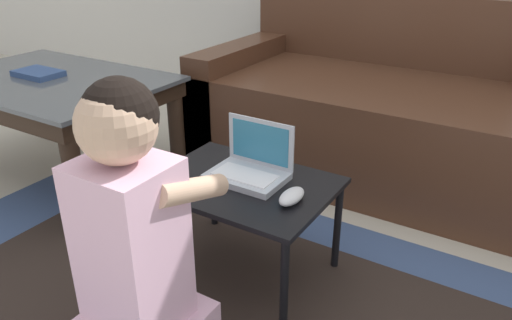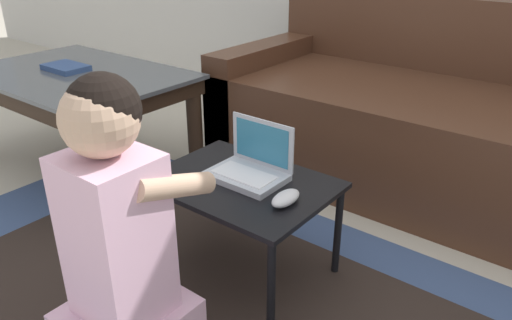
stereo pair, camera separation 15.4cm
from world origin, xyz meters
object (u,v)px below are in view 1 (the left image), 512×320
(computer_mouse, at_px, (292,196))
(book_on_table, at_px, (38,73))
(coffee_table, at_px, (52,93))
(person_seated, at_px, (134,250))
(laptop_desk, at_px, (242,192))
(couch, at_px, (416,116))
(laptop, at_px, (251,168))

(computer_mouse, height_order, book_on_table, book_on_table)
(coffee_table, distance_m, person_seated, 1.27)
(book_on_table, bearing_deg, coffee_table, 7.32)
(laptop_desk, bearing_deg, coffee_table, 171.22)
(laptop_desk, height_order, computer_mouse, computer_mouse)
(couch, relative_size, laptop, 7.99)
(coffee_table, bearing_deg, book_on_table, -172.68)
(person_seated, relative_size, book_on_table, 3.81)
(couch, relative_size, coffee_table, 1.89)
(laptop, bearing_deg, couch, 76.17)
(computer_mouse, relative_size, person_seated, 0.14)
(laptop, xyz_separation_m, person_seated, (-0.01, -0.50, -0.01))
(laptop, xyz_separation_m, book_on_table, (-1.17, 0.12, 0.11))
(laptop_desk, distance_m, computer_mouse, 0.20)
(couch, distance_m, book_on_table, 1.69)
(person_seated, bearing_deg, book_on_table, 151.77)
(laptop, bearing_deg, book_on_table, 174.15)
(laptop, relative_size, computer_mouse, 2.12)
(coffee_table, bearing_deg, laptop, -6.58)
(laptop_desk, xyz_separation_m, computer_mouse, (0.19, -0.03, 0.05))
(coffee_table, relative_size, laptop_desk, 1.81)
(laptop_desk, xyz_separation_m, person_seated, (-0.01, -0.46, 0.06))
(couch, relative_size, person_seated, 2.43)
(book_on_table, bearing_deg, laptop_desk, -7.94)
(coffee_table, distance_m, laptop, 1.12)
(coffee_table, relative_size, laptop, 4.23)
(laptop_desk, xyz_separation_m, laptop, (0.00, 0.04, 0.07))
(couch, xyz_separation_m, laptop_desk, (-0.25, -1.05, 0.02))
(laptop, bearing_deg, coffee_table, 173.42)
(person_seated, bearing_deg, laptop_desk, 89.35)
(computer_mouse, bearing_deg, laptop, 158.84)
(couch, xyz_separation_m, coffee_table, (-1.36, -0.88, 0.12))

